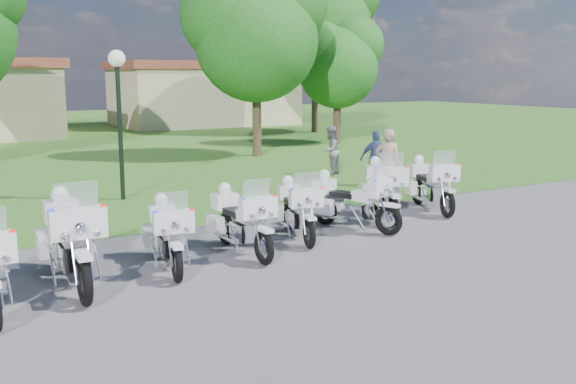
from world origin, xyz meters
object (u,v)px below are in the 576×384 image
motorcycle_4 (296,208)px  lamp_post (118,87)px  motorcycle_3 (240,220)px  bystander_b (330,151)px  motorcycle_2 (168,233)px  motorcycle_7 (430,184)px  bystander_c (376,159)px  motorcycle_5 (351,200)px  motorcycle_6 (382,188)px  bystander_a (387,164)px  motorcycle_1 (70,239)px

motorcycle_4 → lamp_post: bearing=-56.5°
motorcycle_3 → bystander_b: size_ratio=1.38×
motorcycle_2 → bystander_b: size_ratio=1.32×
motorcycle_7 → lamp_post: lamp_post is taller
motorcycle_3 → bystander_c: size_ratio=1.36×
motorcycle_4 → motorcycle_7: 4.30m
motorcycle_2 → motorcycle_5: size_ratio=1.01×
bystander_c → motorcycle_7: bearing=98.6°
motorcycle_3 → motorcycle_5: bearing=-170.3°
motorcycle_6 → bystander_b: size_ratio=1.39×
motorcycle_5 → lamp_post: bearing=-82.0°
bystander_a → motorcycle_6: bearing=82.8°
motorcycle_6 → lamp_post: (-4.67, 5.09, 2.29)m
lamp_post → bystander_a: (6.16, -3.42, -2.03)m
motorcycle_5 → motorcycle_6: motorcycle_6 is taller
motorcycle_7 → bystander_a: bearing=-71.8°
motorcycle_3 → lamp_post: lamp_post is taller
bystander_b → bystander_c: bearing=62.3°
motorcycle_3 → bystander_b: 9.65m
motorcycle_7 → bystander_c: bystander_c is taller
motorcycle_6 → lamp_post: size_ratio=0.58×
motorcycle_4 → motorcycle_5: 1.38m
motorcycle_7 → motorcycle_6: bearing=18.3°
motorcycle_6 → motorcycle_3: bearing=39.0°
motorcycle_2 → motorcycle_7: bearing=-158.5°
lamp_post → bystander_c: size_ratio=2.38×
motorcycle_7 → bystander_a: size_ratio=1.19×
motorcycle_1 → motorcycle_2: 1.64m
motorcycle_6 → motorcycle_2: bearing=37.3°
motorcycle_4 → motorcycle_6: 2.82m
motorcycle_4 → lamp_post: size_ratio=0.54×
motorcycle_1 → motorcycle_4: size_ratio=1.26×
motorcycle_4 → motorcycle_2: bearing=27.4°
motorcycle_5 → lamp_post: (-3.31, 5.72, 2.34)m
motorcycle_4 → bystander_b: size_ratio=1.30×
motorcycle_5 → bystander_b: size_ratio=1.31×
motorcycle_3 → motorcycle_6: motorcycle_6 is taller
motorcycle_1 → motorcycle_7: bearing=-168.0°
motorcycle_4 → motorcycle_3: bearing=31.7°
motorcycle_5 → bystander_b: bearing=-142.7°
motorcycle_4 → lamp_post: 6.52m
motorcycle_1 → bystander_c: bearing=-151.2°
bystander_c → motorcycle_2: bearing=54.3°
lamp_post → bystander_c: lamp_post is taller
motorcycle_2 → motorcycle_6: bearing=-156.0°
motorcycle_1 → motorcycle_7: 8.98m
motorcycle_7 → motorcycle_3: bearing=28.8°
motorcycle_1 → bystander_a: size_ratio=1.41×
motorcycle_1 → lamp_post: bearing=-109.7°
motorcycle_7 → bystander_c: (0.95, 3.35, 0.17)m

